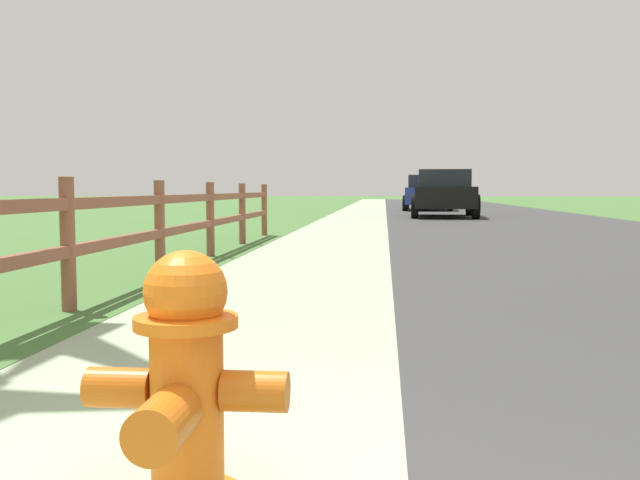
{
  "coord_description": "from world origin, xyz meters",
  "views": [
    {
      "loc": [
        -0.08,
        -0.85,
        0.91
      ],
      "look_at": [
        -0.69,
        5.78,
        0.43
      ],
      "focal_mm": 39.19,
      "sensor_mm": 36.0,
      "label": 1
    }
  ],
  "objects_px": {
    "fire_hydrant": "(185,380)",
    "parked_suv_black": "(444,193)",
    "parked_car_blue": "(427,193)",
    "parked_car_red": "(431,191)"
  },
  "relations": [
    {
      "from": "parked_car_blue",
      "to": "parked_suv_black",
      "type": "bearing_deg",
      "value": -89.37
    },
    {
      "from": "parked_suv_black",
      "to": "parked_car_blue",
      "type": "distance_m",
      "value": 7.35
    },
    {
      "from": "parked_suv_black",
      "to": "parked_car_blue",
      "type": "relative_size",
      "value": 1.0
    },
    {
      "from": "parked_car_red",
      "to": "parked_car_blue",
      "type": "bearing_deg",
      "value": -94.65
    },
    {
      "from": "fire_hydrant",
      "to": "parked_car_red",
      "type": "distance_m",
      "value": 38.44
    },
    {
      "from": "parked_car_blue",
      "to": "parked_car_red",
      "type": "xyz_separation_m",
      "value": [
        0.8,
        9.84,
        0.04
      ]
    },
    {
      "from": "fire_hydrant",
      "to": "parked_suv_black",
      "type": "relative_size",
      "value": 0.17
    },
    {
      "from": "fire_hydrant",
      "to": "parked_suv_black",
      "type": "bearing_deg",
      "value": 83.28
    },
    {
      "from": "parked_suv_black",
      "to": "parked_car_red",
      "type": "xyz_separation_m",
      "value": [
        0.72,
        17.19,
        -0.0
      ]
    },
    {
      "from": "fire_hydrant",
      "to": "parked_suv_black",
      "type": "distance_m",
      "value": 21.27
    }
  ]
}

